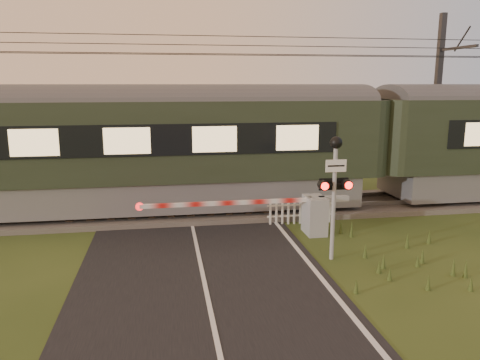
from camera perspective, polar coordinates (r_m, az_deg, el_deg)
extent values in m
plane|color=#2C3E18|center=(10.74, -4.17, -13.31)|extent=(160.00, 160.00, 0.00)
cube|color=black|center=(10.74, -4.17, -13.26)|extent=(6.00, 140.00, 0.02)
cube|color=#47423D|center=(16.83, -6.19, -3.81)|extent=(140.00, 3.40, 0.24)
cube|color=slate|center=(16.08, -6.06, -3.80)|extent=(140.00, 0.08, 0.14)
cube|color=slate|center=(17.47, -6.33, -2.55)|extent=(140.00, 0.08, 0.14)
cube|color=#2D2116|center=(16.80, -6.20, -3.38)|extent=(0.24, 2.20, 0.06)
cylinder|color=black|center=(15.96, -6.56, 15.08)|extent=(120.00, 0.02, 0.02)
cylinder|color=black|center=(16.55, -6.67, 14.95)|extent=(120.00, 0.02, 0.02)
cylinder|color=black|center=(16.30, -6.67, 17.12)|extent=(120.00, 0.02, 0.02)
cylinder|color=black|center=(16.28, -6.64, 16.06)|extent=(120.00, 0.02, 0.02)
cube|color=slate|center=(17.05, -22.01, -1.66)|extent=(21.04, 2.78, 1.04)
cube|color=#252F1F|center=(16.75, -22.48, 4.43)|extent=(21.92, 3.03, 2.61)
cylinder|color=#4C4C4F|center=(16.66, -22.83, 8.89)|extent=(21.92, 1.06, 1.06)
cube|color=#FFD893|center=(15.23, -23.81, 4.19)|extent=(18.85, 0.04, 0.81)
cube|color=gray|center=(14.53, 9.09, -4.25)|extent=(0.58, 0.90, 1.16)
cylinder|color=gray|center=(14.48, 8.49, -4.29)|extent=(0.13, 0.13, 1.16)
cube|color=gray|center=(14.60, 11.32, -2.25)|extent=(0.95, 0.17, 0.17)
cube|color=red|center=(13.80, -1.56, -2.82)|extent=(5.08, 0.12, 0.12)
cylinder|color=red|center=(13.71, -12.15, -3.19)|extent=(0.23, 0.04, 0.23)
cylinder|color=gray|center=(12.28, 11.33, -2.99)|extent=(0.11, 0.11, 2.95)
cube|color=white|center=(12.01, 11.63, 1.71)|extent=(0.54, 0.03, 0.31)
sphere|color=black|center=(11.98, 11.64, 4.49)|extent=(0.31, 0.31, 0.31)
cube|color=black|center=(12.15, 11.43, -0.52)|extent=(0.74, 0.06, 0.06)
cylinder|color=#FF140C|center=(11.88, 10.32, -0.76)|extent=(0.20, 0.02, 0.20)
cylinder|color=#FF140C|center=(12.11, 13.12, -0.65)|extent=(0.20, 0.02, 0.20)
cube|color=black|center=(12.20, 11.35, -0.47)|extent=(0.79, 0.02, 0.31)
cube|color=silver|center=(15.57, 7.31, -4.29)|extent=(2.22, 0.04, 0.05)
cube|color=silver|center=(15.48, 7.35, -2.99)|extent=(2.22, 0.04, 0.05)
cube|color=#2D2D30|center=(21.80, 22.79, 8.56)|extent=(0.23, 0.23, 7.38)
cube|color=#2D2D30|center=(20.86, 24.99, 14.38)|extent=(0.11, 2.40, 0.11)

